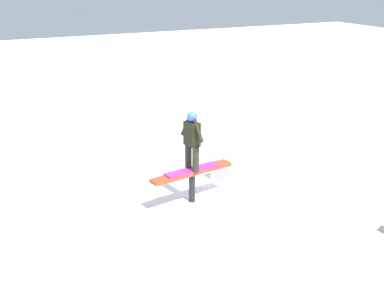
% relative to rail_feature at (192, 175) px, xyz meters
% --- Properties ---
extents(ground_plane, '(60.00, 60.00, 0.00)m').
position_rel_rail_feature_xyz_m(ground_plane, '(0.00, 0.00, -0.61)').
color(ground_plane, white).
extents(rail_feature, '(2.04, 0.65, 0.73)m').
position_rel_rail_feature_xyz_m(rail_feature, '(0.00, 0.00, 0.00)').
color(rail_feature, black).
rests_on(rail_feature, ground).
extents(snow_kicker_ramp, '(2.05, 1.81, 0.60)m').
position_rel_rail_feature_xyz_m(snow_kicker_ramp, '(-2.00, -0.38, -0.31)').
color(snow_kicker_ramp, white).
rests_on(snow_kicker_ramp, ground).
extents(main_rider_on_rail, '(1.33, 0.78, 1.31)m').
position_rel_rail_feature_xyz_m(main_rider_on_rail, '(0.00, 0.00, 0.77)').
color(main_rider_on_rail, '#C42B91').
rests_on(main_rider_on_rail, rail_feature).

